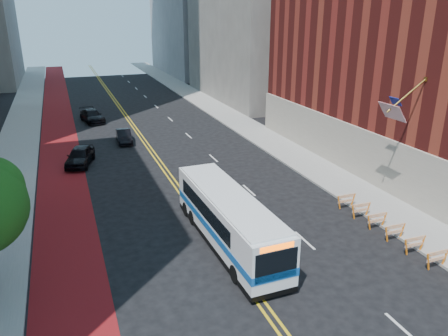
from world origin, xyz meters
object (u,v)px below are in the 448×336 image
Objects in this scene: transit_bus at (228,218)px; car_c at (92,116)px; car_a at (80,156)px; car_b at (124,136)px.

car_c is (-4.74, 32.64, -0.87)m from transit_bus.
car_a is 7.15m from car_b.
transit_bus is 22.76m from car_b.
car_b is 10.29m from car_c.
transit_bus is at bearing -51.23° from car_a.
car_c is (-2.26, 10.04, 0.08)m from car_b.
car_a reaches higher than car_c.
transit_bus is 18.47m from car_a.
transit_bus is 33.00m from car_c.
car_a is at bearing -109.51° from car_c.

